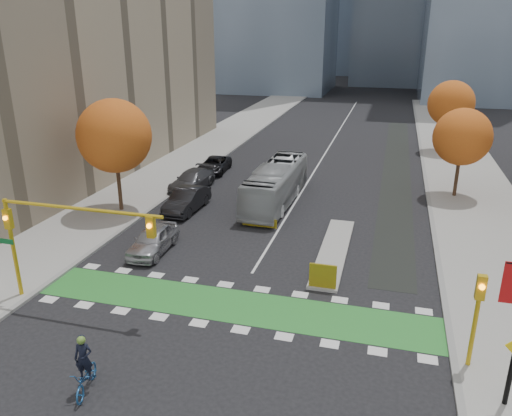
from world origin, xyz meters
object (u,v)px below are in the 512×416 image
Objects in this scene: tree_west at (114,136)px; parked_car_b at (187,200)px; tree_east_far at (451,104)px; parked_car_d at (214,165)px; traffic_signal_east at (478,308)px; parked_car_c at (192,180)px; bus at (276,184)px; traffic_signal_west at (55,228)px; cyclist at (86,373)px; tree_east_near at (462,137)px; parked_car_a at (153,240)px; hazard_board at (323,276)px.

tree_west is 1.60× the size of parked_car_b.
tree_west is 1.08× the size of tree_east_far.
tree_east_far is 26.14m from parked_car_d.
traffic_signal_east is at bearing -29.07° from tree_west.
tree_west reaches higher than parked_car_c.
bus is at bearing -123.26° from tree_east_far.
traffic_signal_east is 22.68m from parked_car_b.
traffic_signal_west is at bearing -91.08° from parked_car_d.
parked_car_c is at bearing -137.59° from tree_east_far.
traffic_signal_east is 0.75× the size of parked_car_c.
parked_car_d is (-1.07, 24.36, -3.34)m from traffic_signal_west.
cyclist is at bearing -63.93° from tree_west.
parked_car_a is at bearing -139.40° from tree_east_near.
tree_east_far is (0.50, 16.00, 0.38)m from tree_east_near.
bus reaches higher than hazard_board.
tree_west is at bearing 101.52° from cyclist.
traffic_signal_west is at bearing -131.52° from tree_east_near.
bus is (-13.93, -21.23, -3.69)m from tree_east_far.
cyclist is at bearing -118.97° from tree_east_near.
parked_car_a is at bearing -71.62° from parked_car_c.
tree_east_near is at bearing 16.64° from parked_car_c.
bus is at bearing 124.62° from traffic_signal_east.
tree_east_far is 1.87× the size of traffic_signal_east.
traffic_signal_west is 0.77× the size of bus.
cyclist is (-15.84, -43.70, -4.45)m from tree_east_far.
parked_car_a is at bearing -120.81° from tree_east_far.
tree_west reaches higher than parked_car_a.
tree_west reaches higher than tree_east_near.
traffic_signal_west is 1.84× the size of parked_car_a.
cyclist is at bearing -75.76° from parked_car_b.
hazard_board is at bearing -104.12° from tree_east_far.
tree_east_far is 29.46m from parked_car_c.
parked_car_a is at bearing -85.56° from parked_car_d.
bus is (10.57, 4.77, -4.07)m from tree_west.
traffic_signal_west is 14.25m from parked_car_b.
cyclist is at bearing -159.42° from traffic_signal_east.
parked_car_b is at bearing 142.15° from traffic_signal_east.
tree_east_far is 0.90× the size of traffic_signal_west.
parked_car_b is at bearing -84.65° from parked_car_d.
tree_east_far reaches higher than traffic_signal_east.
traffic_signal_west is (-20.43, -38.51, -1.21)m from tree_east_far.
tree_east_near reaches higher than parked_car_a.
cyclist is at bearing -93.35° from bus.
parked_car_b is at bearing -128.86° from tree_east_far.
parked_car_b is (-11.35, 9.16, 0.04)m from hazard_board.
parked_car_d is (-1.65, 10.49, -0.15)m from parked_car_b.
parked_car_a is at bearing -80.92° from parked_car_b.
bus is at bearing -5.09° from parked_car_c.
tree_east_near is at bearing 22.62° from tree_west.
parked_car_b reaches higher than hazard_board.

